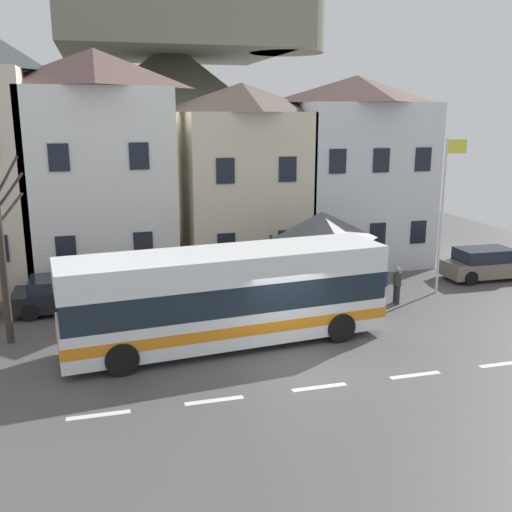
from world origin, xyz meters
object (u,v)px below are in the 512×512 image
at_px(townhouse_02, 242,179).
at_px(hilltop_castle, 174,118).
at_px(parked_car_01, 336,273).
at_px(flagpole, 444,204).
at_px(bus_shelter, 321,227).
at_px(pedestrian_00, 312,294).
at_px(public_bench, 252,279).
at_px(bare_tree_00, 2,253).
at_px(parked_car_00, 486,264).
at_px(transit_bus, 227,298).
at_px(parked_car_03, 68,294).
at_px(townhouse_01, 100,167).
at_px(pedestrian_01, 397,284).
at_px(townhouse_03, 354,170).

distance_m(townhouse_02, hilltop_castle, 16.83).
relative_size(parked_car_01, flagpole, 0.61).
bearing_deg(townhouse_02, bus_shelter, -70.10).
bearing_deg(bus_shelter, pedestrian_00, -118.51).
bearing_deg(public_bench, bare_tree_00, -158.10).
bearing_deg(parked_car_00, transit_bus, -159.56).
bearing_deg(bus_shelter, parked_car_03, 174.61).
relative_size(parked_car_03, bare_tree_00, 0.67).
height_order(townhouse_01, pedestrian_00, townhouse_01).
xyz_separation_m(parked_car_00, pedestrian_01, (-5.76, -2.24, 0.12)).
relative_size(townhouse_01, parked_car_03, 2.45).
height_order(hilltop_castle, bus_shelter, hilltop_castle).
distance_m(townhouse_02, parked_car_03, 9.97).
height_order(transit_bus, parked_car_01, transit_bus).
relative_size(hilltop_castle, flagpole, 5.03).
bearing_deg(townhouse_02, parked_car_00, -24.80).
height_order(townhouse_02, pedestrian_00, townhouse_02).
height_order(townhouse_01, public_bench, townhouse_01).
distance_m(townhouse_01, parked_car_03, 6.62).
distance_m(transit_bus, public_bench, 6.34).
height_order(townhouse_02, pedestrian_01, townhouse_02).
bearing_deg(flagpole, parked_car_01, 157.35).
distance_m(bus_shelter, bare_tree_00, 11.94).
height_order(townhouse_01, parked_car_03, townhouse_01).
distance_m(townhouse_01, bare_tree_00, 8.48).
relative_size(townhouse_02, hilltop_castle, 0.27).
bearing_deg(transit_bus, townhouse_01, 105.28).
bearing_deg(parked_car_01, bare_tree_00, -165.60).
height_order(pedestrian_00, pedestrian_01, pedestrian_01).
bearing_deg(townhouse_01, pedestrian_01, -32.83).
height_order(parked_car_01, parked_car_03, parked_car_01).
relative_size(public_bench, bare_tree_00, 0.25).
bearing_deg(flagpole, public_bench, 161.76).
distance_m(pedestrian_01, flagpole, 3.97).
distance_m(flagpole, bare_tree_00, 16.96).
bearing_deg(parked_car_01, transit_bus, -138.51).
xyz_separation_m(parked_car_01, public_bench, (-3.59, 0.83, -0.21)).
bearing_deg(public_bench, parked_car_00, -6.05).
xyz_separation_m(townhouse_02, transit_bus, (-2.85, -9.43, -2.82)).
bearing_deg(parked_car_00, pedestrian_00, -163.21).
xyz_separation_m(townhouse_01, hilltop_castle, (5.51, 16.40, 1.97)).
relative_size(hilltop_castle, transit_bus, 3.02).
relative_size(townhouse_01, townhouse_02, 1.15).
height_order(public_bench, bare_tree_00, bare_tree_00).
xyz_separation_m(townhouse_01, pedestrian_01, (11.20, -7.23, -4.29)).
distance_m(pedestrian_00, public_bench, 4.07).
distance_m(pedestrian_01, bare_tree_00, 14.63).
height_order(bus_shelter, parked_car_03, bus_shelter).
distance_m(townhouse_03, bare_tree_00, 17.54).
bearing_deg(townhouse_02, hilltop_castle, 93.64).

